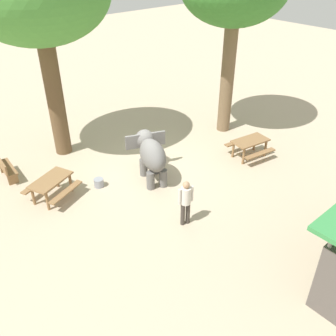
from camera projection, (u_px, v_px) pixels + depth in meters
The scene contains 7 objects.
ground_plane at pixel (149, 170), 14.58m from camera, with size 60.00×60.00×0.00m, color #BAA88C.
elephant at pixel (151, 153), 13.63m from camera, with size 1.85×2.32×1.63m.
person_handler at pixel (186, 200), 11.39m from camera, with size 0.49×0.32×1.62m.
wooden_bench at pixel (6, 167), 13.87m from camera, with size 0.52×1.43×0.88m.
picnic_table_near at pixel (250, 144), 15.18m from camera, with size 1.72×1.70×0.78m.
picnic_table_far at pixel (51, 184), 12.75m from camera, with size 1.95×1.94×0.78m.
feed_bucket at pixel (99, 183), 13.56m from camera, with size 0.36×0.36×0.32m, color gray.
Camera 1 is at (7.51, 9.75, 7.87)m, focal length 39.33 mm.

